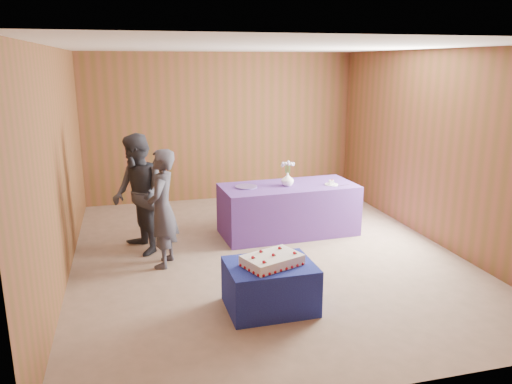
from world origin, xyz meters
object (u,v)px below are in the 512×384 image
object	(u,v)px
serving_table	(288,209)
guest_right	(138,195)
sheet_cake	(272,260)
vase	(288,179)
guest_left	(162,209)
cake_table	(270,286)

from	to	relation	value
serving_table	guest_right	size ratio (longest dim) A/B	1.23
serving_table	sheet_cake	bearing A→B (deg)	-115.10
vase	sheet_cake	bearing A→B (deg)	-111.80
vase	serving_table	bearing A→B (deg)	43.10
serving_table	guest_left	distance (m)	2.09
guest_left	vase	bearing A→B (deg)	130.40
sheet_cake	guest_left	size ratio (longest dim) A/B	0.47
serving_table	sheet_cake	xyz separation A→B (m)	(-0.92, -2.25, 0.18)
guest_right	sheet_cake	bearing A→B (deg)	13.66
cake_table	guest_left	xyz separation A→B (m)	(-0.98, 1.45, 0.50)
guest_right	cake_table	bearing A→B (deg)	13.78
sheet_cake	cake_table	bearing A→B (deg)	91.64
sheet_cake	guest_right	size ratio (longest dim) A/B	0.43
guest_right	serving_table	bearing A→B (deg)	77.51
sheet_cake	guest_left	xyz separation A→B (m)	(-0.99, 1.48, 0.20)
cake_table	guest_left	bearing A→B (deg)	123.27
serving_table	vase	distance (m)	0.47
cake_table	guest_right	bearing A→B (deg)	121.51
cake_table	guest_right	xyz separation A→B (m)	(-1.26, 1.99, 0.56)
guest_left	sheet_cake	bearing A→B (deg)	52.76
cake_table	vase	world-z (taller)	vase
vase	guest_left	distance (m)	2.02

